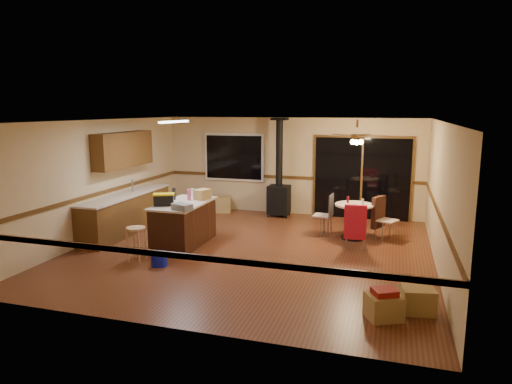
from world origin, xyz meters
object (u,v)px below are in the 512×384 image
at_px(chair_right, 379,212).
at_px(box_under_window, 221,204).
at_px(bar_stool, 136,244).
at_px(chair_left, 327,210).
at_px(box_corner_b, 418,300).
at_px(kitchen_island, 184,223).
at_px(toolbox_black, 164,200).
at_px(chair_near, 355,222).
at_px(wood_stove, 279,189).
at_px(box_corner_a, 384,307).
at_px(dining_table, 354,215).
at_px(blue_bucket, 159,259).
at_px(toolbox_grey, 182,207).

xyz_separation_m(chair_right, box_under_window, (-4.30, 1.51, -0.38)).
bearing_deg(bar_stool, chair_left, 41.13).
relative_size(bar_stool, box_corner_b, 1.46).
bearing_deg(kitchen_island, box_under_window, 96.86).
xyz_separation_m(toolbox_black, bar_stool, (-0.15, -0.84, -0.68)).
height_order(toolbox_black, chair_left, toolbox_black).
xyz_separation_m(chair_left, chair_near, (0.70, -0.97, 0.01)).
relative_size(wood_stove, chair_near, 3.60).
bearing_deg(box_corner_a, toolbox_black, 155.37).
bearing_deg(bar_stool, chair_near, 24.95).
distance_m(chair_left, chair_right, 1.13).
relative_size(chair_right, box_corner_b, 1.59).
bearing_deg(toolbox_black, kitchen_island, 58.73).
distance_m(kitchen_island, chair_right, 4.24).
bearing_deg(box_under_window, toolbox_black, -87.78).
distance_m(dining_table, box_corner_b, 3.73).
relative_size(wood_stove, box_under_window, 4.66).
relative_size(kitchen_island, box_corner_b, 3.80).
xyz_separation_m(wood_stove, box_corner_a, (2.84, -5.45, -0.56)).
xyz_separation_m(chair_right, box_corner_b, (0.67, -3.64, -0.42)).
bearing_deg(chair_right, dining_table, -166.07).
bearing_deg(blue_bucket, chair_right, 38.14).
relative_size(blue_bucket, dining_table, 0.35).
bearing_deg(bar_stool, toolbox_black, 79.68).
distance_m(blue_bucket, box_corner_b, 4.50).
bearing_deg(chair_near, dining_table, 96.88).
xyz_separation_m(box_under_window, box_corner_a, (4.52, -5.50, -0.05)).
height_order(wood_stove, toolbox_black, wood_stove).
relative_size(chair_near, box_corner_b, 1.59).
height_order(kitchen_island, chair_right, chair_right).
bearing_deg(chair_left, wood_stove, 135.01).
height_order(chair_right, box_corner_a, chair_right).
bearing_deg(box_corner_b, kitchen_island, 156.00).
height_order(bar_stool, box_corner_a, bar_stool).
bearing_deg(blue_bucket, chair_left, 47.87).
bearing_deg(toolbox_black, bar_stool, -100.32).
height_order(bar_stool, chair_near, chair_near).
distance_m(box_corner_a, box_corner_b, 0.58).
relative_size(wood_stove, toolbox_grey, 6.31).
distance_m(toolbox_black, chair_near, 3.88).
bearing_deg(chair_right, box_corner_a, -86.92).
xyz_separation_m(bar_stool, chair_left, (3.19, 2.78, 0.27)).
height_order(chair_left, chair_right, same).
xyz_separation_m(bar_stool, blue_bucket, (0.54, -0.14, -0.20)).
bearing_deg(wood_stove, chair_right, -28.97).
relative_size(dining_table, box_corner_a, 1.85).
bearing_deg(chair_left, toolbox_grey, -138.42).
height_order(wood_stove, chair_near, wood_stove).
xyz_separation_m(dining_table, box_under_window, (-3.77, 1.64, -0.31)).
distance_m(kitchen_island, wood_stove, 3.33).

